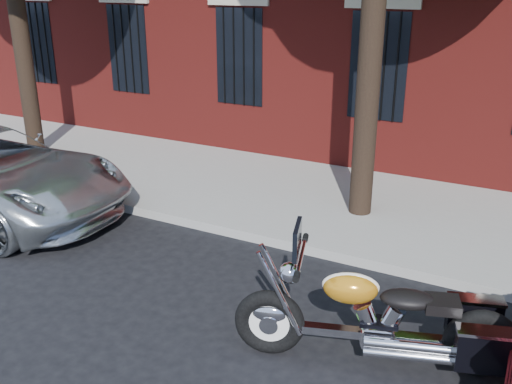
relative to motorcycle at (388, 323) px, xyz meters
The scene contains 4 objects.
ground 2.12m from the motorcycle, 162.24° to the left, with size 120.00×120.00×0.00m, color black.
curb 2.84m from the motorcycle, 134.33° to the left, with size 40.00×0.16×0.15m, color gray.
sidewalk 4.38m from the motorcycle, 116.78° to the left, with size 40.00×3.60×0.15m, color gray.
motorcycle is the anchor object (origin of this frame).
Camera 1 is at (3.11, -5.55, 3.73)m, focal length 40.00 mm.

